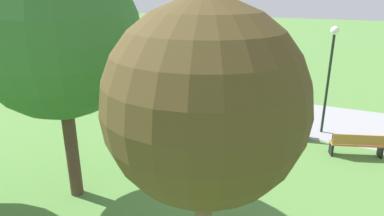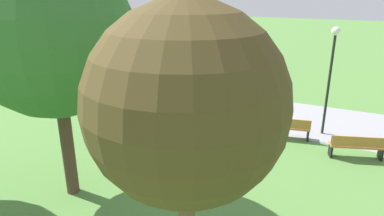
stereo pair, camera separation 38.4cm
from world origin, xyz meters
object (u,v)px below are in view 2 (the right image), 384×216
object	(u,v)px
kiosk	(187,55)
bench_3	(174,106)
lamp_post	(332,62)
bench_5	(286,127)
person_seated	(74,92)
tree_0	(53,36)
bench_4	(227,114)
tree_3	(186,106)
bench_6	(357,146)
bench_0	(24,96)
bench_1	(74,97)
bench_2	(124,100)

from	to	relation	value
kiosk	bench_3	bearing A→B (deg)	-55.90
lamp_post	bench_5	bearing A→B (deg)	-136.98
bench_3	person_seated	world-z (taller)	person_seated
lamp_post	tree_0	bearing A→B (deg)	-128.22
bench_4	tree_3	distance (m)	10.06
bench_6	kiosk	bearing A→B (deg)	125.51
bench_6	tree_0	size ratio (longest dim) A/B	0.28
bench_6	tree_0	bearing A→B (deg)	-159.71
bench_0	bench_3	xyz separation A→B (m)	(7.51, 1.95, 0.00)
bench_3	kiosk	xyz separation A→B (m)	(-2.68, 6.61, 1.05)
bench_6	bench_5	bearing A→B (deg)	147.14
bench_0	tree_0	world-z (taller)	tree_0
bench_6	lamp_post	size ratio (longest dim) A/B	0.43
bench_0	lamp_post	bearing A→B (deg)	36.90
bench_1	bench_3	size ratio (longest dim) A/B	1.02
person_seated	bench_1	bearing A→B (deg)	-26.65
bench_1	lamp_post	xyz separation A→B (m)	(11.52, 1.81, 2.46)
bench_1	kiosk	xyz separation A→B (m)	(2.42, 7.59, 1.05)
bench_4	bench_5	size ratio (longest dim) A/B	0.98
bench_0	bench_3	world-z (taller)	same
bench_6	lamp_post	bearing A→B (deg)	106.85
bench_5	tree_3	size ratio (longest dim) A/B	0.33
kiosk	tree_0	bearing A→B (deg)	-64.94
bench_0	kiosk	bearing A→B (deg)	86.16
bench_5	person_seated	size ratio (longest dim) A/B	1.52
person_seated	tree_0	world-z (taller)	tree_0
bench_1	bench_3	bearing A→B (deg)	29.22
tree_0	lamp_post	xyz separation A→B (m)	(6.00, 7.62, -1.51)
lamp_post	kiosk	distance (m)	10.87
bench_5	bench_0	bearing A→B (deg)	176.29
tree_0	bench_5	bearing A→B (deg)	53.62
bench_0	bench_4	size ratio (longest dim) A/B	1.00
bench_6	tree_0	xyz separation A→B (m)	(-7.28, -5.81, 3.97)
bench_1	bench_5	distance (m)	10.30
person_seated	kiosk	world-z (taller)	kiosk
person_seated	bench_6	bearing A→B (deg)	17.32
tree_0	tree_3	distance (m)	5.33
bench_2	bench_6	world-z (taller)	same
bench_2	bench_6	size ratio (longest dim) A/B	1.00
bench_1	bench_2	world-z (taller)	same
bench_4	bench_6	bearing A→B (deg)	-14.57
tree_0	bench_3	bearing A→B (deg)	93.53
tree_3	bench_2	bearing A→B (deg)	131.98
bench_6	tree_0	distance (m)	10.13
bench_6	bench_4	bearing A→B (deg)	150.78
bench_3	tree_0	world-z (taller)	tree_0
bench_4	lamp_post	size ratio (longest dim) A/B	0.42
bench_5	tree_3	bearing A→B (deg)	-100.57
bench_4	bench_6	world-z (taller)	same
bench_0	bench_6	bearing A→B (deg)	29.27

